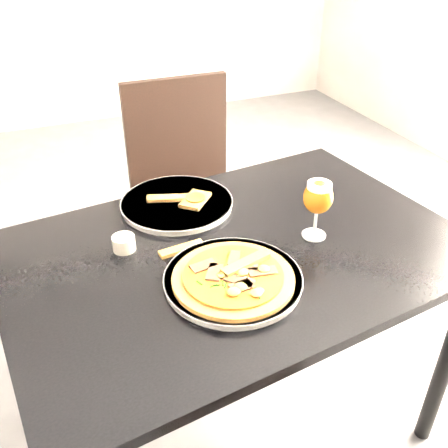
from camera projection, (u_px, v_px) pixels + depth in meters
name	position (u px, v px, depth m)	size (l,w,h in m)	color
ground	(149.00, 416.00, 1.75)	(6.00, 6.00, 0.00)	#515153
dining_table	(237.00, 274.00, 1.37)	(1.29, 0.94, 0.75)	black
chair_far	(189.00, 192.00, 2.03)	(0.45, 0.45, 0.96)	black
plate_main	(233.00, 280.00, 1.19)	(0.33, 0.33, 0.02)	silver
pizza	(234.00, 277.00, 1.17)	(0.29, 0.29, 0.03)	#A26D27
plate_second	(177.00, 203.00, 1.50)	(0.33, 0.33, 0.02)	silver
crust_scraps	(186.00, 199.00, 1.49)	(0.19, 0.13, 0.01)	#A26D27
loose_crust	(182.00, 249.00, 1.30)	(0.12, 0.03, 0.01)	#A26D27
sauce_cup	(124.00, 243.00, 1.30)	(0.06, 0.06, 0.04)	beige
beer_glass	(318.00, 198.00, 1.30)	(0.08, 0.08, 0.17)	silver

